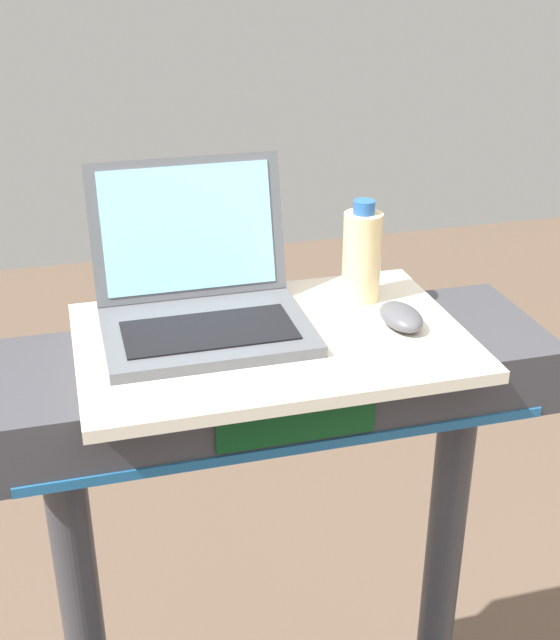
{
  "coord_description": "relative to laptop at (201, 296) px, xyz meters",
  "views": [
    {
      "loc": [
        -0.29,
        -0.44,
        1.72
      ],
      "look_at": [
        0.0,
        0.65,
        1.18
      ],
      "focal_mm": 47.29,
      "sensor_mm": 36.0,
      "label": 1
    }
  ],
  "objects": [
    {
      "name": "desk_board",
      "position": [
        0.1,
        -0.07,
        -0.06
      ],
      "size": [
        0.6,
        0.4,
        0.02
      ],
      "primitive_type": "cube",
      "color": "beige",
      "rests_on": "treadmill_base"
    },
    {
      "name": "computer_mouse",
      "position": [
        0.31,
        -0.09,
        -0.03
      ],
      "size": [
        0.07,
        0.1,
        0.03
      ],
      "primitive_type": "ellipsoid",
      "rotation": [
        0.0,
        0.0,
        0.07
      ],
      "color": "#4C4C51",
      "rests_on": "desk_board"
    },
    {
      "name": "water_bottle",
      "position": [
        0.28,
        0.03,
        0.03
      ],
      "size": [
        0.07,
        0.07,
        0.17
      ],
      "color": "beige",
      "rests_on": "desk_board"
    },
    {
      "name": "laptop",
      "position": [
        0.0,
        0.0,
        0.0
      ],
      "size": [
        0.32,
        0.29,
        0.24
      ],
      "rotation": [
        0.0,
        0.0,
        0.07
      ],
      "color": "#515459",
      "rests_on": "desk_board"
    }
  ]
}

